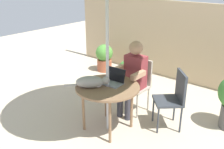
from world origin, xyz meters
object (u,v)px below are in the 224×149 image
chair_empty (174,95)px  potted_plant_near_fence (104,57)px  patio_table (108,90)px  laptop (114,79)px  potted_plant_corner (126,73)px  chair_occupied (138,81)px  person_seated (133,74)px  cat (92,82)px

chair_empty → potted_plant_near_fence: size_ratio=1.38×
patio_table → laptop: 0.20m
potted_plant_corner → laptop: bearing=-61.0°
chair_empty → chair_occupied: bearing=170.4°
chair_occupied → person_seated: bearing=-90.0°
person_seated → potted_plant_corner: bearing=131.8°
person_seated → laptop: 0.49m
chair_empty → potted_plant_corner: 1.63m
person_seated → cat: 0.83m
cat → patio_table: bearing=49.5°
laptop → cat: (-0.15, -0.33, 0.02)m
chair_occupied → patio_table: bearing=-90.0°
patio_table → potted_plant_corner: (-0.70, 1.42, -0.34)m
potted_plant_corner → chair_empty: bearing=-27.7°
person_seated → potted_plant_corner: 1.13m
chair_occupied → cat: chair_occupied is taller
chair_empty → laptop: 0.93m
person_seated → potted_plant_corner: (-0.70, 0.79, -0.39)m
chair_occupied → chair_empty: bearing=-9.6°
person_seated → potted_plant_corner: size_ratio=2.14×
laptop → potted_plant_near_fence: size_ratio=0.48×
chair_occupied → potted_plant_near_fence: chair_occupied is taller
potted_plant_near_fence → chair_occupied: bearing=-32.5°
laptop → potted_plant_near_fence: 2.45m
chair_occupied → potted_plant_near_fence: (-1.69, 1.08, -0.19)m
patio_table → cat: cat is taller
patio_table → cat: 0.27m
potted_plant_near_fence → potted_plant_corner: (0.99, -0.45, -0.04)m
patio_table → potted_plant_near_fence: size_ratio=1.43×
laptop → potted_plant_corner: 1.52m
laptop → patio_table: bearing=-89.1°
chair_occupied → person_seated: size_ratio=0.73×
chair_empty → laptop: bearing=-144.6°
cat → potted_plant_corner: (-0.56, 1.59, -0.49)m
patio_table → cat: (-0.15, -0.17, 0.15)m
cat → potted_plant_corner: 1.76m
chair_empty → cat: (-0.88, -0.84, 0.26)m
chair_occupied → potted_plant_near_fence: size_ratio=1.38×
cat → potted_plant_near_fence: (-1.54, 2.04, -0.45)m
person_seated → laptop: person_seated is taller
patio_table → potted_plant_corner: bearing=116.4°
chair_empty → cat: size_ratio=1.72×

